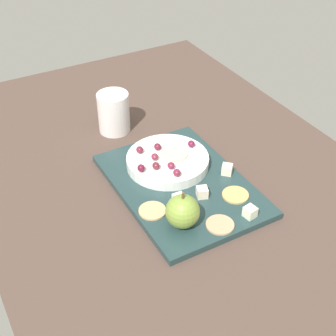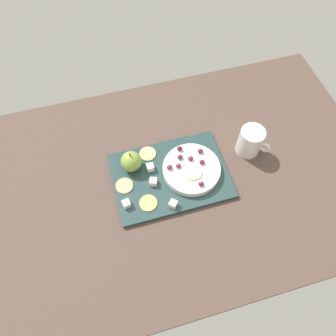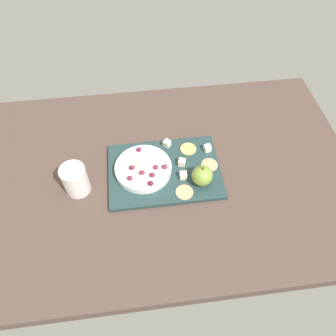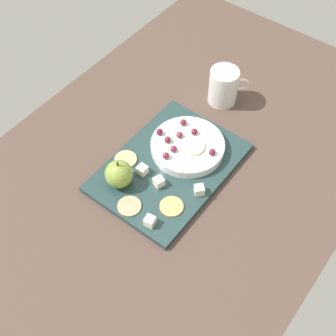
# 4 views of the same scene
# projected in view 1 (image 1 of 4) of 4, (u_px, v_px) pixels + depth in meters

# --- Properties ---
(table) EXTENTS (1.28, 0.81, 0.04)m
(table) POSITION_uv_depth(u_px,v_px,m) (178.00, 190.00, 1.05)
(table) COLOR #4E3B33
(table) RESTS_ON ground
(platter) EXTENTS (0.35, 0.25, 0.01)m
(platter) POSITION_uv_depth(u_px,v_px,m) (181.00, 185.00, 1.01)
(platter) COLOR #243C3D
(platter) RESTS_ON table
(serving_dish) EXTENTS (0.18, 0.18, 0.02)m
(serving_dish) POSITION_uv_depth(u_px,v_px,m) (166.00, 162.00, 1.05)
(serving_dish) COLOR white
(serving_dish) RESTS_ON platter
(apple_whole) EXTENTS (0.06, 0.06, 0.06)m
(apple_whole) POSITION_uv_depth(u_px,v_px,m) (183.00, 211.00, 0.89)
(apple_whole) COLOR olive
(apple_whole) RESTS_ON platter
(apple_stem) EXTENTS (0.01, 0.01, 0.01)m
(apple_stem) POSITION_uv_depth(u_px,v_px,m) (183.00, 196.00, 0.87)
(apple_stem) COLOR brown
(apple_stem) RESTS_ON apple_whole
(cheese_cube_0) EXTENTS (0.02, 0.02, 0.02)m
(cheese_cube_0) POSITION_uv_depth(u_px,v_px,m) (250.00, 212.00, 0.92)
(cheese_cube_0) COLOR white
(cheese_cube_0) RESTS_ON platter
(cheese_cube_1) EXTENTS (0.03, 0.03, 0.02)m
(cheese_cube_1) POSITION_uv_depth(u_px,v_px,m) (227.00, 169.00, 1.03)
(cheese_cube_1) COLOR #EFE5C6
(cheese_cube_1) RESTS_ON platter
(cheese_cube_2) EXTENTS (0.03, 0.03, 0.02)m
(cheese_cube_2) POSITION_uv_depth(u_px,v_px,m) (202.00, 192.00, 0.97)
(cheese_cube_2) COLOR #F9E8CD
(cheese_cube_2) RESTS_ON platter
(cheese_cube_3) EXTENTS (0.02, 0.02, 0.02)m
(cheese_cube_3) POSITION_uv_depth(u_px,v_px,m) (179.00, 200.00, 0.95)
(cheese_cube_3) COLOR white
(cheese_cube_3) RESTS_ON platter
(cracker_0) EXTENTS (0.05, 0.05, 0.00)m
(cracker_0) POSITION_uv_depth(u_px,v_px,m) (235.00, 195.00, 0.98)
(cracker_0) COLOR tan
(cracker_0) RESTS_ON platter
(cracker_1) EXTENTS (0.05, 0.05, 0.00)m
(cracker_1) POSITION_uv_depth(u_px,v_px,m) (220.00, 225.00, 0.91)
(cracker_1) COLOR tan
(cracker_1) RESTS_ON platter
(cracker_2) EXTENTS (0.05, 0.05, 0.00)m
(cracker_2) POSITION_uv_depth(u_px,v_px,m) (152.00, 211.00, 0.94)
(cracker_2) COLOR tan
(cracker_2) RESTS_ON platter
(grape_0) EXTENTS (0.02, 0.02, 0.01)m
(grape_0) POSITION_uv_depth(u_px,v_px,m) (155.00, 157.00, 1.03)
(grape_0) COLOR maroon
(grape_0) RESTS_ON serving_dish
(grape_1) EXTENTS (0.02, 0.02, 0.01)m
(grape_1) POSITION_uv_depth(u_px,v_px,m) (191.00, 144.00, 1.07)
(grape_1) COLOR maroon
(grape_1) RESTS_ON serving_dish
(grape_2) EXTENTS (0.02, 0.02, 0.01)m
(grape_2) POSITION_uv_depth(u_px,v_px,m) (158.00, 147.00, 1.06)
(grape_2) COLOR maroon
(grape_2) RESTS_ON serving_dish
(grape_3) EXTENTS (0.02, 0.02, 0.02)m
(grape_3) POSITION_uv_depth(u_px,v_px,m) (141.00, 168.00, 1.00)
(grape_3) COLOR maroon
(grape_3) RESTS_ON serving_dish
(grape_4) EXTENTS (0.02, 0.02, 0.01)m
(grape_4) POSITION_uv_depth(u_px,v_px,m) (171.00, 166.00, 1.01)
(grape_4) COLOR maroon
(grape_4) RESTS_ON serving_dish
(grape_5) EXTENTS (0.02, 0.02, 0.02)m
(grape_5) POSITION_uv_depth(u_px,v_px,m) (177.00, 173.00, 0.99)
(grape_5) COLOR maroon
(grape_5) RESTS_ON serving_dish
(grape_6) EXTENTS (0.02, 0.02, 0.02)m
(grape_6) POSITION_uv_depth(u_px,v_px,m) (156.00, 166.00, 1.01)
(grape_6) COLOR maroon
(grape_6) RESTS_ON serving_dish
(grape_7) EXTENTS (0.02, 0.02, 0.02)m
(grape_7) POSITION_uv_depth(u_px,v_px,m) (140.00, 150.00, 1.05)
(grape_7) COLOR maroon
(grape_7) RESTS_ON serving_dish
(apple_slice_0) EXTENTS (0.06, 0.06, 0.01)m
(apple_slice_0) POSITION_uv_depth(u_px,v_px,m) (174.00, 154.00, 1.05)
(apple_slice_0) COLOR beige
(apple_slice_0) RESTS_ON serving_dish
(cup) EXTENTS (0.09, 0.09, 0.10)m
(cup) POSITION_uv_depth(u_px,v_px,m) (114.00, 112.00, 1.17)
(cup) COLOR silver
(cup) RESTS_ON table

